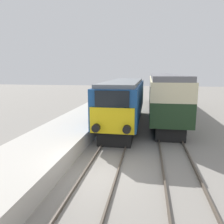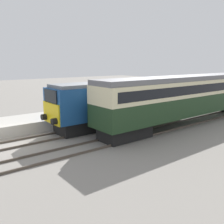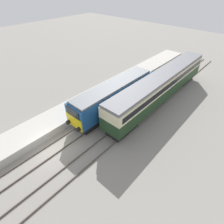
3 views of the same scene
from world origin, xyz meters
name	(u,v)px [view 1 (image 1 of 3)]	position (x,y,z in m)	size (l,w,h in m)	color
ground_plane	(100,176)	(0.00, 0.00, 0.00)	(120.00, 120.00, 0.00)	gray
platform_left	(82,122)	(-3.30, 8.00, 0.43)	(3.50, 50.00, 0.87)	#B7B2A8
rails_near_track	(117,139)	(0.00, 5.00, 0.07)	(1.51, 60.00, 0.14)	#4C4238
rails_far_track	(171,142)	(3.40, 5.00, 0.07)	(1.50, 60.00, 0.14)	#4C4238
locomotive	(125,100)	(0.00, 9.37, 2.04)	(2.70, 12.99, 3.68)	black
passenger_carriage	(163,90)	(3.40, 14.96, 2.51)	(2.75, 20.39, 4.12)	black
person_on_platform	(93,108)	(-2.05, 6.97, 1.79)	(0.44, 0.26, 1.83)	#2D334C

